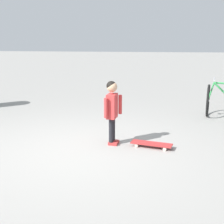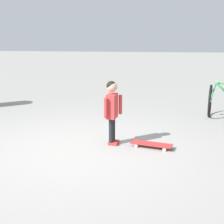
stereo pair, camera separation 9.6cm
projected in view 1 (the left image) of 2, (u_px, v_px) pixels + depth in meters
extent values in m
plane|color=gray|center=(76.00, 152.00, 5.07)|extent=(50.00, 50.00, 0.00)
cylinder|color=black|center=(113.00, 129.00, 5.42)|extent=(0.08, 0.08, 0.42)
cube|color=#B73333|center=(115.00, 141.00, 5.47)|extent=(0.10, 0.16, 0.05)
cylinder|color=black|center=(111.00, 131.00, 5.32)|extent=(0.08, 0.08, 0.42)
cube|color=#B73333|center=(113.00, 144.00, 5.36)|extent=(0.10, 0.16, 0.05)
cube|color=#D13838|center=(112.00, 106.00, 5.27)|extent=(0.26, 0.18, 0.40)
cylinder|color=#D13838|center=(120.00, 104.00, 5.39)|extent=(0.06, 0.06, 0.32)
cylinder|color=#D13838|center=(106.00, 108.00, 5.14)|extent=(0.06, 0.06, 0.32)
sphere|color=tan|center=(112.00, 87.00, 5.20)|extent=(0.17, 0.17, 0.17)
sphere|color=black|center=(111.00, 86.00, 5.19)|extent=(0.16, 0.16, 0.16)
cube|color=#B22D2D|center=(151.00, 144.00, 5.25)|extent=(0.36, 0.69, 0.02)
cube|color=#B7B7BC|center=(166.00, 146.00, 5.17)|extent=(0.11, 0.06, 0.02)
cube|color=#B7B7BC|center=(138.00, 143.00, 5.33)|extent=(0.11, 0.06, 0.02)
cylinder|color=beige|center=(167.00, 146.00, 5.24)|extent=(0.04, 0.06, 0.06)
cylinder|color=beige|center=(165.00, 149.00, 5.11)|extent=(0.04, 0.06, 0.06)
cylinder|color=beige|center=(139.00, 143.00, 5.40)|extent=(0.04, 0.06, 0.06)
cylinder|color=beige|center=(136.00, 146.00, 5.27)|extent=(0.04, 0.06, 0.06)
torus|color=black|center=(208.00, 100.00, 7.11)|extent=(0.70, 0.20, 0.71)
cylinder|color=#B7B7BC|center=(208.00, 100.00, 7.11)|extent=(0.07, 0.07, 0.06)
cylinder|color=green|center=(211.00, 92.00, 7.05)|extent=(0.06, 0.13, 0.41)
cylinder|color=#B7B7BC|center=(214.00, 79.00, 6.97)|extent=(0.45, 0.12, 0.02)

